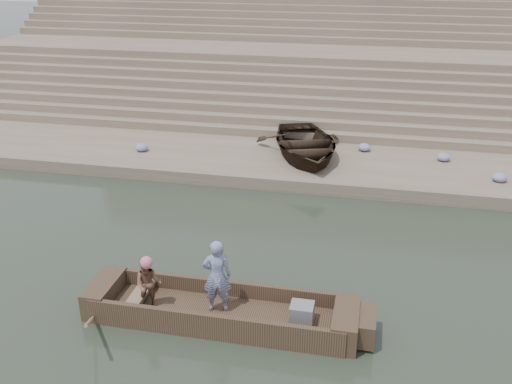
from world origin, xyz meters
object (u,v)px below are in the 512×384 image
(rowing_man, at_px, (148,284))
(beached_rowboat, at_px, (305,144))
(main_rowboat, at_px, (220,316))
(standing_man, at_px, (217,276))
(television, at_px, (301,313))

(rowing_man, relative_size, beached_rowboat, 0.27)
(main_rowboat, xyz_separation_m, rowing_man, (-1.46, -0.18, 0.68))
(standing_man, height_order, television, standing_man)
(television, bearing_deg, rowing_man, -176.74)
(main_rowboat, bearing_deg, rowing_man, -173.04)
(standing_man, xyz_separation_m, television, (1.74, -0.06, -0.60))
(beached_rowboat, bearing_deg, standing_man, -111.65)
(main_rowboat, xyz_separation_m, beached_rowboat, (0.51, 9.07, 0.73))
(standing_man, xyz_separation_m, rowing_man, (-1.39, -0.24, -0.23))
(standing_man, bearing_deg, beached_rowboat, -107.64)
(main_rowboat, relative_size, television, 10.87)
(main_rowboat, bearing_deg, television, -0.00)
(rowing_man, bearing_deg, television, -11.38)
(standing_man, distance_m, rowing_man, 1.43)
(standing_man, height_order, rowing_man, standing_man)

